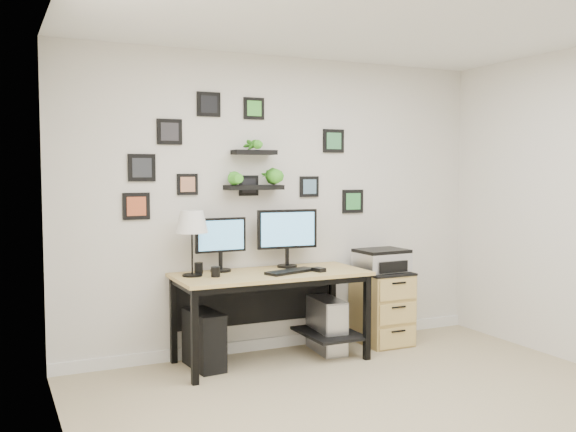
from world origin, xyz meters
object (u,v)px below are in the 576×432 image
monitor_right (287,233)px  monitor_left (221,240)px  table_lamp (192,223)px  desk (273,286)px  file_cabinet (382,307)px  pc_tower_black (204,340)px  mug (216,272)px  pc_tower_grey (327,325)px  printer (382,260)px

monitor_right → monitor_left: bearing=178.1°
monitor_right → table_lamp: table_lamp is taller
desk → file_cabinet: size_ratio=2.39×
monitor_left → table_lamp: 0.35m
monitor_left → desk: bearing=-25.3°
monitor_right → pc_tower_black: bearing=-170.7°
mug → file_cabinet: size_ratio=0.12×
desk → table_lamp: size_ratio=3.03×
table_lamp → mug: bearing=-36.2°
file_cabinet → monitor_right: bearing=173.2°
pc_tower_black → pc_tower_grey: 1.13m
pc_tower_black → printer: printer is taller
pc_tower_grey → file_cabinet: file_cabinet is taller
pc_tower_grey → mug: bearing=-175.7°
desk → pc_tower_black: size_ratio=3.48×
pc_tower_black → file_cabinet: (1.72, 0.02, 0.11)m
desk → file_cabinet: (1.13, 0.06, -0.29)m
pc_tower_black → printer: 1.80m
file_cabinet → pc_tower_grey: bearing=-177.0°
printer → file_cabinet: bearing=-12.2°
monitor_left → file_cabinet: size_ratio=0.67×
monitor_left → pc_tower_grey: monitor_left is taller
monitor_left → printer: (1.51, -0.13, -0.24)m
desk → monitor_left: bearing=154.7°
table_lamp → desk: bearing=-5.2°
desk → monitor_left: size_ratio=3.55×
table_lamp → printer: 1.84m
pc_tower_black → printer: size_ratio=1.00×
mug → monitor_right: bearing=16.7°
monitor_left → table_lamp: table_lamp is taller
monitor_right → pc_tower_black: (-0.81, -0.13, -0.82)m
monitor_left → monitor_right: monitor_right is taller
desk → file_cabinet: bearing=3.0°
desk → mug: bearing=-174.2°
desk → pc_tower_grey: (0.53, 0.03, -0.39)m
table_lamp → printer: bearing=-0.1°
file_cabinet → mug: bearing=-176.1°
monitor_right → pc_tower_grey: 0.89m
pc_tower_grey → pc_tower_black: bearing=179.6°
table_lamp → file_cabinet: 1.99m
monitor_right → desk: bearing=-141.4°
desk → printer: printer is taller
mug → pc_tower_grey: 1.19m
pc_tower_grey → printer: bearing=3.2°
desk → mug: (-0.52, -0.05, 0.16)m
file_cabinet → table_lamp: bearing=179.9°
desk → pc_tower_grey: bearing=2.9°
monitor_right → printer: monitor_right is taller
desk → monitor_left: monitor_left is taller
monitor_left → table_lamp: bearing=-156.3°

